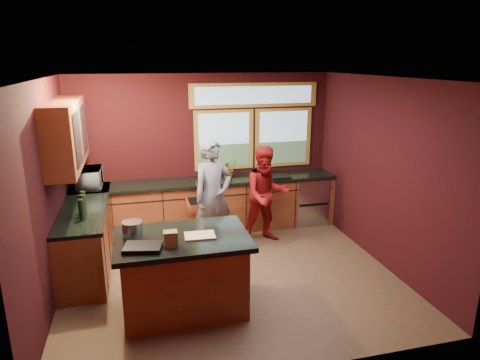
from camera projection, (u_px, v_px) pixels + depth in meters
name	position (u px, v px, depth m)	size (l,w,h in m)	color
floor	(230.00, 275.00, 6.00)	(4.50, 4.50, 0.00)	brown
room_shell	(180.00, 147.00, 5.67)	(4.52, 4.02, 2.71)	black
back_counter	(220.00, 204.00, 7.50)	(4.50, 0.64, 0.93)	maroon
left_counter	(86.00, 235.00, 6.21)	(0.64, 2.30, 0.93)	maroon
island	(184.00, 273.00, 5.09)	(1.55, 1.05, 0.95)	maroon
person_grey	(213.00, 197.00, 6.55)	(0.65, 0.43, 1.79)	slate
person_red	(266.00, 195.00, 6.93)	(0.78, 0.61, 1.60)	maroon
microwave	(89.00, 178.00, 6.83)	(0.57, 0.39, 0.32)	#999999
potted_plant	(229.00, 169.00, 7.42)	(0.29, 0.25, 0.32)	#999999
paper_towel	(262.00, 168.00, 7.52)	(0.12, 0.12, 0.28)	white
cutting_board	(200.00, 236.00, 4.96)	(0.35, 0.25, 0.02)	tan
stock_pot	(133.00, 229.00, 4.95)	(0.24, 0.24, 0.18)	#BABABF
paper_bag	(171.00, 239.00, 4.67)	(0.15, 0.12, 0.18)	brown
black_tray	(143.00, 247.00, 4.61)	(0.40, 0.28, 0.05)	black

